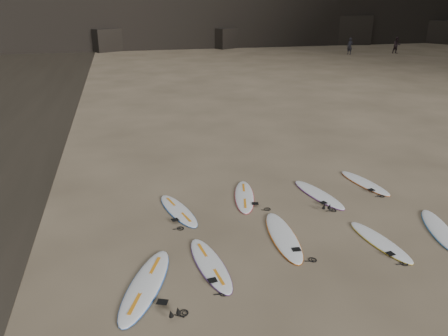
# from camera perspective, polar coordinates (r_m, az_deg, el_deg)

# --- Properties ---
(ground) EXTENTS (240.00, 240.00, 0.00)m
(ground) POSITION_cam_1_polar(r_m,az_deg,el_deg) (11.59, 11.61, -9.67)
(ground) COLOR #897559
(ground) RESTS_ON ground
(surfboard_0) EXTENTS (1.67, 2.82, 0.10)m
(surfboard_0) POSITION_cam_1_polar(r_m,az_deg,el_deg) (10.01, -10.21, -14.77)
(surfboard_0) COLOR white
(surfboard_0) RESTS_ON ground
(surfboard_1) EXTENTS (0.90, 2.49, 0.09)m
(surfboard_1) POSITION_cam_1_polar(r_m,az_deg,el_deg) (10.52, -1.81, -12.42)
(surfboard_1) COLOR white
(surfboard_1) RESTS_ON ground
(surfboard_2) EXTENTS (0.85, 2.70, 0.10)m
(surfboard_2) POSITION_cam_1_polar(r_m,az_deg,el_deg) (11.70, 7.75, -8.80)
(surfboard_2) COLOR white
(surfboard_2) RESTS_ON ground
(surfboard_3) EXTENTS (0.89, 2.30, 0.08)m
(surfboard_3) POSITION_cam_1_polar(r_m,az_deg,el_deg) (12.08, 19.70, -9.00)
(surfboard_3) COLOR white
(surfboard_3) RESTS_ON ground
(surfboard_4) EXTENTS (1.30, 2.42, 0.09)m
(surfboard_4) POSITION_cam_1_polar(r_m,az_deg,el_deg) (13.26, 26.34, -7.21)
(surfboard_4) COLOR white
(surfboard_4) RESTS_ON ground
(surfboard_5) EXTENTS (1.17, 2.42, 0.08)m
(surfboard_5) POSITION_cam_1_polar(r_m,az_deg,el_deg) (12.99, -5.99, -5.50)
(surfboard_5) COLOR white
(surfboard_5) RESTS_ON ground
(surfboard_6) EXTENTS (1.12, 2.47, 0.09)m
(surfboard_6) POSITION_cam_1_polar(r_m,az_deg,el_deg) (13.80, 2.67, -3.68)
(surfboard_6) COLOR white
(surfboard_6) RESTS_ON ground
(surfboard_7) EXTENTS (1.10, 2.50, 0.09)m
(surfboard_7) POSITION_cam_1_polar(r_m,az_deg,el_deg) (14.24, 12.25, -3.36)
(surfboard_7) COLOR white
(surfboard_7) RESTS_ON ground
(surfboard_8) EXTENTS (0.99, 2.37, 0.08)m
(surfboard_8) POSITION_cam_1_polar(r_m,az_deg,el_deg) (15.50, 17.88, -1.84)
(surfboard_8) COLOR white
(surfboard_8) RESTS_ON ground
(person_a) EXTENTS (0.68, 0.75, 1.72)m
(person_a) POSITION_cam_1_polar(r_m,az_deg,el_deg) (50.77, 16.11, 15.05)
(person_a) COLOR #232228
(person_a) RESTS_ON ground
(person_b) EXTENTS (0.87, 0.69, 1.75)m
(person_b) POSITION_cam_1_polar(r_m,az_deg,el_deg) (53.11, 21.64, 14.67)
(person_b) COLOR black
(person_b) RESTS_ON ground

